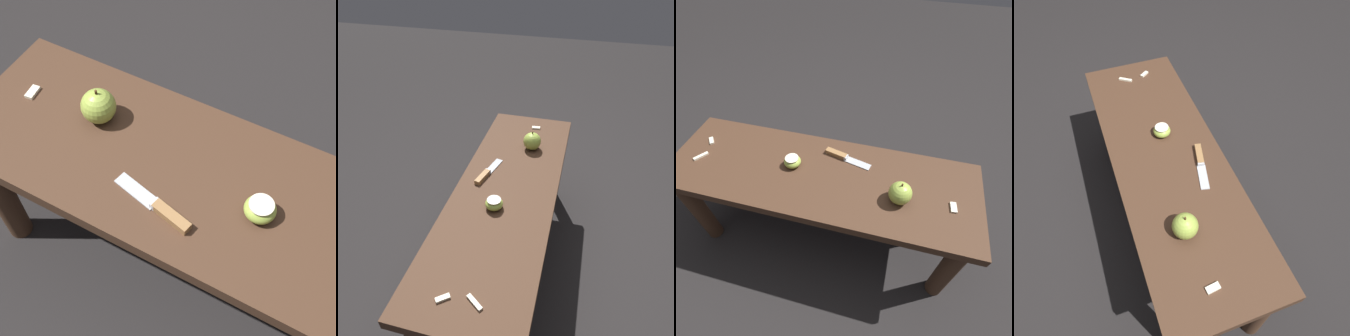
% 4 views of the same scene
% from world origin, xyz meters
% --- Properties ---
extents(ground_plane, '(8.00, 8.00, 0.00)m').
position_xyz_m(ground_plane, '(0.00, 0.00, 0.00)').
color(ground_plane, black).
extents(wooden_bench, '(1.27, 0.42, 0.50)m').
position_xyz_m(wooden_bench, '(0.00, 0.00, 0.40)').
color(wooden_bench, '#472D1E').
rests_on(wooden_bench, ground_plane).
extents(knife, '(0.20, 0.07, 0.02)m').
position_xyz_m(knife, '(0.07, 0.11, 0.50)').
color(knife, '#B7BABF').
rests_on(knife, wooden_bench).
extents(apple_whole, '(0.09, 0.09, 0.10)m').
position_xyz_m(apple_whole, '(0.33, -0.05, 0.54)').
color(apple_whole, '#9EB747').
rests_on(apple_whole, wooden_bench).
extents(apple_cut, '(0.07, 0.07, 0.04)m').
position_xyz_m(apple_cut, '(-0.12, 0.02, 0.52)').
color(apple_cut, '#9EB747').
rests_on(apple_cut, wooden_bench).
extents(apple_slice_near_knife, '(0.04, 0.04, 0.01)m').
position_xyz_m(apple_slice_near_knife, '(-0.53, 0.06, 0.50)').
color(apple_slice_near_knife, silver).
rests_on(apple_slice_near_knife, wooden_bench).
extents(apple_slice_center, '(0.05, 0.06, 0.01)m').
position_xyz_m(apple_slice_center, '(-0.52, -0.04, 0.50)').
color(apple_slice_center, silver).
rests_on(apple_slice_center, wooden_bench).
extents(apple_slice_near_bowl, '(0.03, 0.05, 0.01)m').
position_xyz_m(apple_slice_near_bowl, '(0.52, -0.03, 0.50)').
color(apple_slice_near_bowl, silver).
rests_on(apple_slice_near_bowl, wooden_bench).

